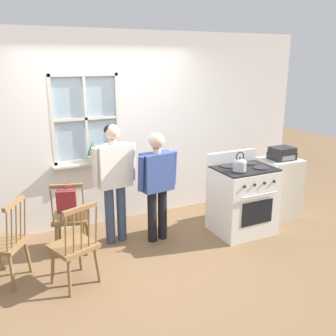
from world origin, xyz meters
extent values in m
plane|color=brown|center=(0.00, 0.00, 0.00)|extent=(16.00, 16.00, 0.00)
cube|color=white|center=(1.68, 1.40, 1.35)|extent=(3.03, 0.06, 2.70)
cube|color=white|center=(-0.30, 1.40, 0.47)|extent=(0.93, 0.06, 0.94)
cube|color=white|center=(-0.30, 1.40, 2.42)|extent=(0.93, 0.06, 0.56)
cube|color=silver|center=(-0.30, 1.32, 0.92)|extent=(0.99, 0.10, 0.03)
cube|color=#9EB7C6|center=(-0.30, 1.41, 1.54)|extent=(0.87, 0.01, 1.14)
cube|color=silver|center=(-0.30, 1.38, 1.54)|extent=(0.04, 0.02, 1.20)
cube|color=silver|center=(-0.30, 1.38, 1.54)|extent=(0.93, 0.02, 0.04)
cube|color=silver|center=(-0.75, 1.38, 1.54)|extent=(0.04, 0.03, 1.20)
cube|color=silver|center=(0.15, 1.38, 1.54)|extent=(0.04, 0.03, 1.20)
cube|color=silver|center=(-0.30, 1.38, 2.12)|extent=(0.93, 0.03, 0.04)
cube|color=silver|center=(-0.30, 1.38, 0.96)|extent=(0.93, 0.03, 0.04)
cube|color=olive|center=(-0.72, 0.72, 0.43)|extent=(0.52, 0.51, 0.04)
cylinder|color=olive|center=(-0.51, 0.82, 0.21)|extent=(0.08, 0.06, 0.41)
cylinder|color=olive|center=(-0.84, 0.92, 0.21)|extent=(0.06, 0.08, 0.41)
cylinder|color=olive|center=(-0.61, 0.52, 0.21)|extent=(0.06, 0.08, 0.41)
cylinder|color=olive|center=(-0.93, 0.62, 0.21)|extent=(0.08, 0.06, 0.41)
cylinder|color=olive|center=(-0.60, 0.50, 0.66)|extent=(0.04, 0.07, 0.45)
cylinder|color=olive|center=(-0.69, 0.53, 0.66)|extent=(0.04, 0.07, 0.45)
cylinder|color=olive|center=(-0.77, 0.56, 0.66)|extent=(0.04, 0.07, 0.45)
cylinder|color=olive|center=(-0.86, 0.58, 0.66)|extent=(0.04, 0.07, 0.45)
cylinder|color=olive|center=(-0.95, 0.61, 0.66)|extent=(0.04, 0.07, 0.45)
cube|color=olive|center=(-0.77, 0.56, 0.90)|extent=(0.37, 0.15, 0.04)
cube|color=olive|center=(-1.51, 0.34, 0.43)|extent=(0.56, 0.57, 0.04)
cylinder|color=olive|center=(-1.55, 0.57, 0.21)|extent=(0.06, 0.09, 0.41)
cylinder|color=olive|center=(-1.28, 0.39, 0.21)|extent=(0.09, 0.06, 0.41)
cylinder|color=olive|center=(-1.47, 0.11, 0.21)|extent=(0.06, 0.09, 0.41)
cylinder|color=olive|center=(-1.27, 0.40, 0.66)|extent=(0.06, 0.05, 0.45)
cylinder|color=olive|center=(-1.32, 0.32, 0.66)|extent=(0.06, 0.05, 0.45)
cylinder|color=olive|center=(-1.36, 0.25, 0.66)|extent=(0.06, 0.05, 0.45)
cylinder|color=olive|center=(-1.41, 0.17, 0.66)|extent=(0.06, 0.05, 0.45)
cylinder|color=olive|center=(-1.46, 0.10, 0.66)|extent=(0.06, 0.05, 0.45)
cube|color=olive|center=(-1.36, 0.25, 0.90)|extent=(0.24, 0.34, 0.04)
cube|color=olive|center=(-0.85, -0.03, 0.43)|extent=(0.53, 0.52, 0.04)
cylinder|color=olive|center=(-0.75, 0.18, 0.21)|extent=(0.06, 0.08, 0.41)
cylinder|color=olive|center=(-1.07, 0.06, 0.21)|extent=(0.08, 0.06, 0.41)
cylinder|color=olive|center=(-0.64, -0.12, 0.21)|extent=(0.08, 0.06, 0.41)
cylinder|color=olive|center=(-0.95, -0.24, 0.21)|extent=(0.06, 0.08, 0.41)
cylinder|color=olive|center=(-0.62, -0.13, 0.66)|extent=(0.04, 0.07, 0.45)
cylinder|color=olive|center=(-0.71, -0.16, 0.66)|extent=(0.04, 0.07, 0.45)
cylinder|color=olive|center=(-0.79, -0.19, 0.66)|extent=(0.04, 0.07, 0.45)
cylinder|color=olive|center=(-0.88, -0.22, 0.66)|extent=(0.04, 0.07, 0.45)
cylinder|color=olive|center=(-0.96, -0.25, 0.66)|extent=(0.04, 0.07, 0.45)
cube|color=olive|center=(-0.79, -0.19, 0.90)|extent=(0.37, 0.17, 0.04)
cylinder|color=#384766|center=(-0.24, 0.69, 0.38)|extent=(0.12, 0.12, 0.77)
cylinder|color=#384766|center=(-0.07, 0.70, 0.38)|extent=(0.12, 0.12, 0.77)
cube|color=white|center=(-0.15, 0.69, 1.03)|extent=(0.44, 0.25, 0.54)
cylinder|color=white|center=(-0.40, 0.65, 1.06)|extent=(0.09, 0.12, 0.50)
cylinder|color=white|center=(0.10, 0.70, 1.06)|extent=(0.09, 0.12, 0.50)
cylinder|color=beige|center=(-0.15, 0.69, 1.33)|extent=(0.10, 0.10, 0.07)
sphere|color=beige|center=(-0.15, 0.69, 1.46)|extent=(0.19, 0.19, 0.19)
ellipsoid|color=black|center=(-0.16, 0.71, 1.48)|extent=(0.19, 0.19, 0.15)
cylinder|color=black|center=(0.27, 0.50, 0.35)|extent=(0.12, 0.12, 0.70)
cylinder|color=black|center=(0.43, 0.51, 0.35)|extent=(0.12, 0.12, 0.70)
cube|color=#384C8E|center=(0.35, 0.50, 0.94)|extent=(0.43, 0.26, 0.49)
cylinder|color=#384C8E|center=(0.12, 0.46, 0.96)|extent=(0.09, 0.12, 0.45)
cylinder|color=#384C8E|center=(0.59, 0.51, 0.96)|extent=(0.09, 0.12, 0.45)
cylinder|color=beige|center=(0.35, 0.50, 1.21)|extent=(0.10, 0.10, 0.06)
sphere|color=beige|center=(0.35, 0.50, 1.34)|extent=(0.19, 0.19, 0.19)
ellipsoid|color=silver|center=(0.35, 0.52, 1.36)|extent=(0.20, 0.20, 0.16)
cube|color=white|center=(1.50, 0.22, 0.45)|extent=(0.78, 0.64, 0.90)
cube|color=black|center=(1.50, 0.22, 0.91)|extent=(0.77, 0.61, 0.02)
cylinder|color=#2D2D30|center=(1.33, 0.10, 0.93)|extent=(0.20, 0.20, 0.02)
cylinder|color=#2D2D30|center=(1.68, 0.10, 0.93)|extent=(0.20, 0.20, 0.02)
cylinder|color=#2D2D30|center=(1.33, 0.35, 0.93)|extent=(0.20, 0.20, 0.02)
cylinder|color=#2D2D30|center=(1.68, 0.35, 0.93)|extent=(0.20, 0.20, 0.02)
cube|color=white|center=(1.50, 0.51, 1.00)|extent=(0.78, 0.06, 0.16)
cube|color=black|center=(1.50, -0.10, 0.40)|extent=(0.49, 0.01, 0.32)
cylinder|color=silver|center=(1.50, -0.12, 0.65)|extent=(0.55, 0.02, 0.02)
cylinder|color=#232326|center=(1.27, -0.11, 0.79)|extent=(0.04, 0.02, 0.04)
cylinder|color=#232326|center=(1.42, -0.11, 0.79)|extent=(0.04, 0.02, 0.04)
cylinder|color=#232326|center=(1.58, -0.11, 0.79)|extent=(0.04, 0.02, 0.04)
cylinder|color=#232326|center=(1.74, -0.11, 0.79)|extent=(0.04, 0.02, 0.04)
cylinder|color=#B7B7BC|center=(1.33, 0.10, 1.00)|extent=(0.17, 0.17, 0.12)
ellipsoid|color=#B7B7BC|center=(1.33, 0.10, 1.06)|extent=(0.16, 0.16, 0.07)
sphere|color=black|center=(1.33, 0.10, 1.10)|extent=(0.03, 0.03, 0.03)
cylinder|color=#B7B7BC|center=(1.41, 0.10, 1.02)|extent=(0.08, 0.03, 0.07)
torus|color=black|center=(1.33, 0.10, 1.12)|extent=(0.12, 0.01, 0.12)
cylinder|color=beige|center=(-0.26, 1.31, 0.99)|extent=(0.16, 0.16, 0.10)
cylinder|color=#33261C|center=(-0.26, 1.31, 1.03)|extent=(0.15, 0.15, 0.01)
cone|color=#2D7038|center=(-0.23, 1.32, 1.14)|extent=(0.06, 0.05, 0.21)
cone|color=#2D7038|center=(-0.26, 1.33, 1.08)|extent=(0.04, 0.05, 0.09)
cone|color=#2D7038|center=(-0.28, 1.32, 1.14)|extent=(0.10, 0.05, 0.21)
cone|color=#2D7038|center=(-0.27, 1.29, 1.09)|extent=(0.04, 0.05, 0.12)
cone|color=#2D7038|center=(-0.24, 1.29, 1.11)|extent=(0.06, 0.06, 0.16)
cube|color=maroon|center=(-0.80, 0.47, 0.75)|extent=(0.24, 0.15, 0.26)
torus|color=maroon|center=(-0.78, 0.55, 0.92)|extent=(0.16, 0.16, 0.01)
cube|color=beige|center=(2.31, 0.43, 0.43)|extent=(0.55, 0.50, 0.87)
cube|color=beige|center=(2.31, 0.43, 0.89)|extent=(0.55, 0.50, 0.03)
cube|color=#232326|center=(2.31, 0.41, 0.95)|extent=(0.34, 0.28, 0.10)
cube|color=#232326|center=(2.31, 0.41, 1.04)|extent=(0.32, 0.27, 0.08)
cube|color=gray|center=(2.31, 0.26, 0.95)|extent=(0.24, 0.01, 0.06)
camera|label=1|loc=(-1.50, -3.63, 2.31)|focal=40.00mm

